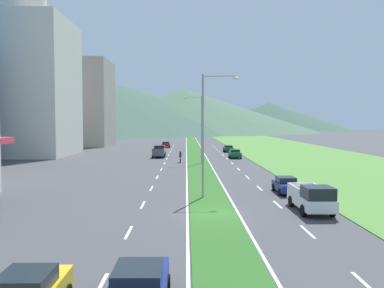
{
  "coord_description": "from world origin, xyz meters",
  "views": [
    {
      "loc": [
        -1.83,
        -27.72,
        6.29
      ],
      "look_at": [
        -0.71,
        50.89,
        2.01
      ],
      "focal_mm": 38.79,
      "sensor_mm": 36.0,
      "label": 1
    }
  ],
  "objects_px": {
    "car_2": "(139,287)",
    "street_lamp_mid": "(200,125)",
    "car_5": "(286,185)",
    "car_1": "(166,144)",
    "car_0": "(228,148)",
    "street_lamp_near": "(207,128)",
    "motorcycle_rider": "(180,158)",
    "pickup_truck_0": "(159,152)",
    "car_4": "(235,154)",
    "pickup_truck_1": "(312,198)"
  },
  "relations": [
    {
      "from": "car_2",
      "to": "pickup_truck_0",
      "type": "height_order",
      "value": "pickup_truck_0"
    },
    {
      "from": "street_lamp_mid",
      "to": "car_0",
      "type": "relative_size",
      "value": 2.19
    },
    {
      "from": "car_4",
      "to": "car_5",
      "type": "relative_size",
      "value": 1.03
    },
    {
      "from": "street_lamp_near",
      "to": "car_5",
      "type": "height_order",
      "value": "street_lamp_near"
    },
    {
      "from": "street_lamp_mid",
      "to": "car_4",
      "type": "distance_m",
      "value": 12.08
    },
    {
      "from": "street_lamp_mid",
      "to": "motorcycle_rider",
      "type": "distance_m",
      "value": 5.96
    },
    {
      "from": "street_lamp_mid",
      "to": "pickup_truck_0",
      "type": "relative_size",
      "value": 1.87
    },
    {
      "from": "street_lamp_near",
      "to": "motorcycle_rider",
      "type": "height_order",
      "value": "street_lamp_near"
    },
    {
      "from": "pickup_truck_1",
      "to": "car_5",
      "type": "bearing_deg",
      "value": 179.61
    },
    {
      "from": "car_4",
      "to": "motorcycle_rider",
      "type": "height_order",
      "value": "motorcycle_rider"
    },
    {
      "from": "car_5",
      "to": "pickup_truck_0",
      "type": "distance_m",
      "value": 39.59
    },
    {
      "from": "pickup_truck_1",
      "to": "motorcycle_rider",
      "type": "xyz_separation_m",
      "value": [
        -9.6,
        34.95,
        -0.24
      ]
    },
    {
      "from": "car_1",
      "to": "car_5",
      "type": "xyz_separation_m",
      "value": [
        13.64,
        -64.04,
        -0.0
      ]
    },
    {
      "from": "car_0",
      "to": "pickup_truck_1",
      "type": "bearing_deg",
      "value": -0.05
    },
    {
      "from": "car_2",
      "to": "pickup_truck_0",
      "type": "distance_m",
      "value": 59.59
    },
    {
      "from": "car_0",
      "to": "pickup_truck_1",
      "type": "relative_size",
      "value": 0.85
    },
    {
      "from": "pickup_truck_1",
      "to": "motorcycle_rider",
      "type": "distance_m",
      "value": 36.24
    },
    {
      "from": "car_2",
      "to": "car_4",
      "type": "bearing_deg",
      "value": -9.89
    },
    {
      "from": "pickup_truck_0",
      "to": "car_1",
      "type": "bearing_deg",
      "value": 0.2
    },
    {
      "from": "street_lamp_mid",
      "to": "motorcycle_rider",
      "type": "relative_size",
      "value": 5.04
    },
    {
      "from": "street_lamp_near",
      "to": "pickup_truck_1",
      "type": "relative_size",
      "value": 1.87
    },
    {
      "from": "car_0",
      "to": "car_5",
      "type": "height_order",
      "value": "car_5"
    },
    {
      "from": "car_2",
      "to": "pickup_truck_1",
      "type": "height_order",
      "value": "pickup_truck_1"
    },
    {
      "from": "street_lamp_near",
      "to": "pickup_truck_0",
      "type": "xyz_separation_m",
      "value": [
        -6.46,
        39.35,
        -4.8
      ]
    },
    {
      "from": "car_2",
      "to": "street_lamp_mid",
      "type": "bearing_deg",
      "value": -4.31
    },
    {
      "from": "street_lamp_mid",
      "to": "pickup_truck_1",
      "type": "xyz_separation_m",
      "value": [
        6.67,
        -33.53,
        -4.76
      ]
    },
    {
      "from": "car_0",
      "to": "car_4",
      "type": "relative_size",
      "value": 1.08
    },
    {
      "from": "street_lamp_mid",
      "to": "car_0",
      "type": "bearing_deg",
      "value": 74.1
    },
    {
      "from": "pickup_truck_1",
      "to": "car_4",
      "type": "bearing_deg",
      "value": -179.56
    },
    {
      "from": "street_lamp_mid",
      "to": "car_4",
      "type": "bearing_deg",
      "value": 54.81
    },
    {
      "from": "pickup_truck_1",
      "to": "motorcycle_rider",
      "type": "height_order",
      "value": "pickup_truck_1"
    },
    {
      "from": "street_lamp_mid",
      "to": "pickup_truck_1",
      "type": "bearing_deg",
      "value": -78.75
    },
    {
      "from": "car_4",
      "to": "car_0",
      "type": "bearing_deg",
      "value": 178.53
    },
    {
      "from": "car_1",
      "to": "car_2",
      "type": "xyz_separation_m",
      "value": [
        3.29,
        -86.35,
        0.03
      ]
    },
    {
      "from": "car_4",
      "to": "car_2",
      "type": "bearing_deg",
      "value": -9.89
    },
    {
      "from": "car_2",
      "to": "motorcycle_rider",
      "type": "height_order",
      "value": "motorcycle_rider"
    },
    {
      "from": "pickup_truck_0",
      "to": "street_lamp_near",
      "type": "bearing_deg",
      "value": -170.68
    },
    {
      "from": "car_4",
      "to": "car_5",
      "type": "bearing_deg",
      "value": 0.62
    },
    {
      "from": "street_lamp_mid",
      "to": "car_2",
      "type": "height_order",
      "value": "street_lamp_mid"
    },
    {
      "from": "street_lamp_mid",
      "to": "car_2",
      "type": "distance_m",
      "value": 48.6
    },
    {
      "from": "car_1",
      "to": "car_5",
      "type": "bearing_deg",
      "value": -167.97
    },
    {
      "from": "car_5",
      "to": "street_lamp_mid",
      "type": "bearing_deg",
      "value": -165.45
    },
    {
      "from": "car_4",
      "to": "car_5",
      "type": "height_order",
      "value": "car_4"
    },
    {
      "from": "car_5",
      "to": "motorcycle_rider",
      "type": "relative_size",
      "value": 2.06
    },
    {
      "from": "pickup_truck_1",
      "to": "street_lamp_mid",
      "type": "bearing_deg",
      "value": -168.75
    },
    {
      "from": "street_lamp_near",
      "to": "car_0",
      "type": "relative_size",
      "value": 2.2
    },
    {
      "from": "car_2",
      "to": "motorcycle_rider",
      "type": "bearing_deg",
      "value": -0.81
    },
    {
      "from": "motorcycle_rider",
      "to": "street_lamp_near",
      "type": "bearing_deg",
      "value": -175.04
    },
    {
      "from": "car_4",
      "to": "motorcycle_rider",
      "type": "bearing_deg",
      "value": -50.76
    },
    {
      "from": "pickup_truck_0",
      "to": "pickup_truck_1",
      "type": "bearing_deg",
      "value": -163.24
    }
  ]
}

